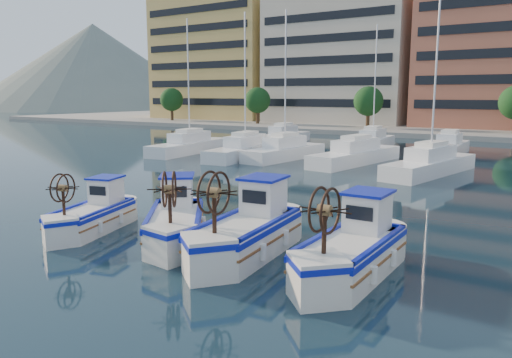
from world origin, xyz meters
name	(u,v)px	position (x,y,z in m)	size (l,w,h in m)	color
ground	(178,250)	(0.00, 0.00, 0.00)	(300.00, 300.00, 0.00)	#172C3C
hill_west	(97,108)	(-140.00, 110.00, 0.00)	(180.00, 180.00, 60.00)	slate
yacht_marina	(366,151)	(-3.94, 27.14, 0.53)	(39.53, 22.43, 11.50)	white
fishing_boat_a	(93,213)	(-4.37, 0.09, 0.68)	(2.65, 4.06, 2.46)	silver
fishing_boat_b	(176,219)	(-0.85, 0.84, 0.77)	(4.07, 4.49, 2.80)	silver
fishing_boat_c	(248,229)	(2.17, 1.00, 0.84)	(2.52, 4.97, 3.03)	silver
fishing_boat_d	(353,248)	(5.74, 1.12, 0.80)	(1.94, 4.65, 2.89)	silver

